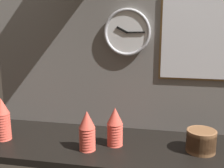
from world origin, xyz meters
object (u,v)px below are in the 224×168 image
at_px(wall_clock, 127,32).
at_px(menu_board, 199,36).
at_px(cup_stack_center, 87,131).
at_px(cup_stack_far_left, 2,119).
at_px(cup_stack_center_right, 115,126).
at_px(bowl_stack_far_right, 201,140).

bearing_deg(wall_clock, menu_board, 1.21).
bearing_deg(wall_clock, cup_stack_center, -115.62).
distance_m(cup_stack_center, cup_stack_far_left, 0.53).
relative_size(cup_stack_center, cup_stack_center_right, 1.00).
distance_m(bowl_stack_far_right, wall_clock, 0.76).
bearing_deg(bowl_stack_far_right, cup_stack_far_left, -176.88).
height_order(cup_stack_center, cup_stack_far_left, cup_stack_far_left).
relative_size(cup_stack_far_left, menu_board, 0.48).
distance_m(bowl_stack_far_right, menu_board, 0.60).
height_order(cup_stack_center_right, bowl_stack_far_right, cup_stack_center_right).
xyz_separation_m(cup_stack_center, menu_board, (0.58, 0.35, 0.49)).
relative_size(cup_stack_center, menu_board, 0.42).
bearing_deg(bowl_stack_far_right, cup_stack_center, -170.71).
distance_m(cup_stack_far_left, menu_board, 1.25).
xyz_separation_m(cup_stack_center_right, wall_clock, (0.03, 0.25, 0.51)).
relative_size(cup_stack_center_right, menu_board, 0.42).
bearing_deg(cup_stack_center, cup_stack_center_right, 32.79).
distance_m(cup_stack_center_right, menu_board, 0.72).
bearing_deg(wall_clock, cup_stack_center_right, -95.96).
height_order(wall_clock, menu_board, menu_board).
bearing_deg(bowl_stack_far_right, wall_clock, 151.50).
xyz_separation_m(cup_stack_center, bowl_stack_far_right, (0.61, 0.10, -0.05)).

